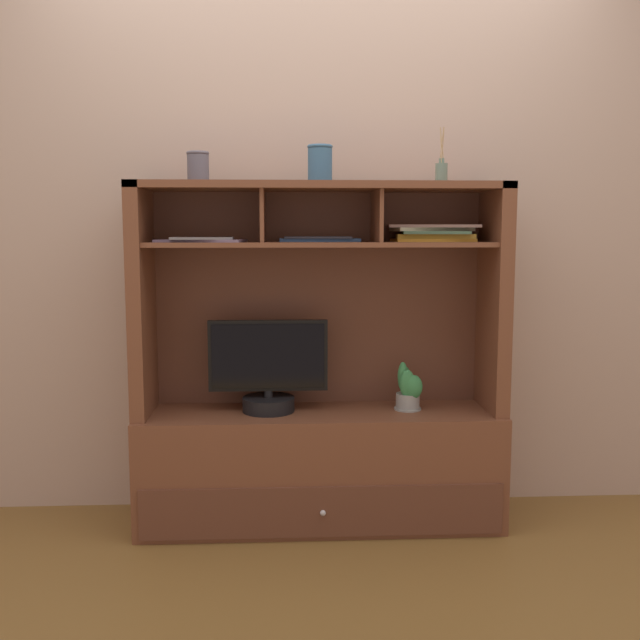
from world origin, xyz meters
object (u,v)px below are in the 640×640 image
(media_console, at_px, (320,422))
(diffuser_bottle, at_px, (441,172))
(potted_orchid, at_px, (409,390))
(accent_vase, at_px, (320,164))
(ceramic_vase, at_px, (198,167))
(magazine_stack_left, at_px, (433,233))
(magazine_stack_centre, at_px, (202,240))
(tv_monitor, at_px, (268,374))
(magazine_stack_right, at_px, (318,239))

(media_console, distance_m, diffuser_bottle, 1.18)
(potted_orchid, height_order, accent_vase, accent_vase)
(ceramic_vase, bearing_deg, magazine_stack_left, 1.06)
(potted_orchid, distance_m, magazine_stack_centre, 1.08)
(magazine_stack_centre, bearing_deg, media_console, 6.40)
(tv_monitor, relative_size, diffuser_bottle, 2.23)
(potted_orchid, relative_size, diffuser_bottle, 0.92)
(magazine_stack_centre, height_order, magazine_stack_right, magazine_stack_right)
(magazine_stack_right, distance_m, diffuser_bottle, 0.58)
(accent_vase, bearing_deg, diffuser_bottle, -2.17)
(magazine_stack_left, height_order, ceramic_vase, ceramic_vase)
(media_console, bearing_deg, magazine_stack_centre, -173.60)
(media_console, height_order, tv_monitor, media_console)
(magazine_stack_right, relative_size, diffuser_bottle, 1.50)
(magazine_stack_left, relative_size, accent_vase, 2.62)
(magazine_stack_centre, xyz_separation_m, accent_vase, (0.49, 0.05, 0.31))
(media_console, relative_size, magazine_stack_centre, 4.16)
(magazine_stack_left, bearing_deg, magazine_stack_right, 178.73)
(magazine_stack_left, height_order, diffuser_bottle, diffuser_bottle)
(ceramic_vase, bearing_deg, accent_vase, -2.93)
(tv_monitor, bearing_deg, magazine_stack_centre, -171.27)
(media_console, bearing_deg, ceramic_vase, 178.12)
(accent_vase, bearing_deg, media_console, 90.00)
(magazine_stack_centre, xyz_separation_m, diffuser_bottle, (0.99, 0.03, 0.28))
(media_console, relative_size, tv_monitor, 3.06)
(potted_orchid, height_order, magazine_stack_left, magazine_stack_left)
(tv_monitor, xyz_separation_m, magazine_stack_centre, (-0.26, -0.04, 0.57))
(potted_orchid, height_order, magazine_stack_right, magazine_stack_right)
(diffuser_bottle, bearing_deg, magazine_stack_right, 171.70)
(tv_monitor, bearing_deg, media_console, 3.57)
(magazine_stack_right, relative_size, ceramic_vase, 2.65)
(magazine_stack_right, bearing_deg, accent_vase, -84.06)
(tv_monitor, xyz_separation_m, magazine_stack_right, (0.22, 0.06, 0.57))
(magazine_stack_left, xyz_separation_m, ceramic_vase, (-0.99, -0.02, 0.27))
(tv_monitor, distance_m, magazine_stack_left, 0.93)
(media_console, xyz_separation_m, potted_orchid, (0.38, -0.01, 0.14))
(magazine_stack_centre, height_order, diffuser_bottle, diffuser_bottle)
(diffuser_bottle, relative_size, ceramic_vase, 1.77)
(tv_monitor, bearing_deg, magazine_stack_right, 15.48)
(potted_orchid, relative_size, ceramic_vase, 1.63)
(tv_monitor, bearing_deg, ceramic_vase, 173.88)
(magazine_stack_left, bearing_deg, potted_orchid, -154.62)
(media_console, xyz_separation_m, diffuser_bottle, (0.50, -0.03, 1.06))
(media_console, bearing_deg, diffuser_bottle, -3.23)
(accent_vase, bearing_deg, magazine_stack_left, 5.17)
(magazine_stack_right, height_order, diffuser_bottle, diffuser_bottle)
(magazine_stack_left, bearing_deg, accent_vase, -174.83)
(tv_monitor, distance_m, magazine_stack_centre, 0.63)
(magazine_stack_right, distance_m, accent_vase, 0.31)
(potted_orchid, distance_m, magazine_stack_left, 0.68)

